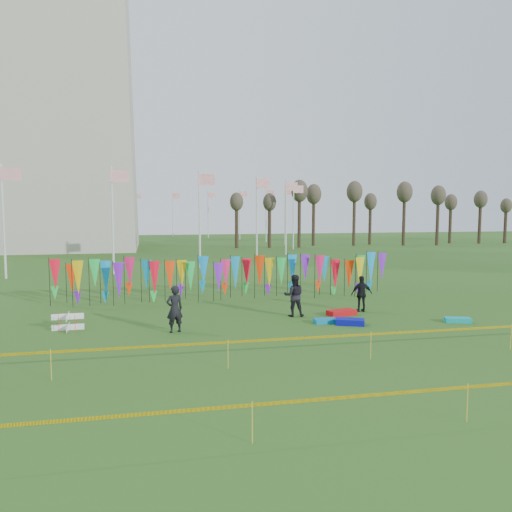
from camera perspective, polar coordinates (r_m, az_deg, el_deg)
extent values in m
plane|color=#274F16|center=(18.71, 0.93, -9.63)|extent=(160.00, 160.00, 0.00)
cylinder|color=silver|center=(68.06, 3.34, 4.61)|extent=(0.16, 0.16, 8.00)
plane|color=#B11220|center=(68.26, 3.85, 7.38)|extent=(1.40, 0.00, 1.40)
cylinder|color=silver|center=(74.85, 1.16, 4.68)|extent=(0.16, 0.16, 8.00)
plane|color=#B11220|center=(75.02, 1.61, 7.21)|extent=(1.40, 0.00, 1.40)
cylinder|color=silver|center=(80.90, -1.87, 4.73)|extent=(0.16, 0.16, 8.00)
plane|color=#B11220|center=(81.04, -1.46, 7.07)|extent=(1.40, 0.00, 1.40)
cylinder|color=silver|center=(85.99, -5.49, 4.74)|extent=(0.16, 0.16, 8.00)
plane|color=#B11220|center=(86.09, -5.11, 6.94)|extent=(1.40, 0.00, 1.40)
cylinder|color=silver|center=(89.96, -9.50, 4.72)|extent=(0.16, 0.16, 8.00)
plane|color=#B11220|center=(90.02, -9.15, 6.83)|extent=(1.40, 0.00, 1.40)
cylinder|color=silver|center=(92.70, -13.77, 4.66)|extent=(0.16, 0.16, 8.00)
plane|color=#B11220|center=(92.72, -13.44, 6.70)|extent=(1.40, 0.00, 1.40)
cylinder|color=silver|center=(94.14, -18.18, 4.55)|extent=(0.16, 0.16, 8.00)
plane|color=#B11220|center=(94.11, -17.87, 6.57)|extent=(1.40, 0.00, 1.40)
cylinder|color=silver|center=(94.24, -22.63, 4.41)|extent=(0.16, 0.16, 8.00)
plane|color=#B11220|center=(94.16, -22.35, 6.43)|extent=(1.40, 0.00, 1.40)
cylinder|color=silver|center=(93.00, -27.05, 4.23)|extent=(0.16, 0.16, 8.00)
plane|color=#B11220|center=(92.88, -26.78, 6.28)|extent=(1.40, 0.00, 1.40)
cylinder|color=silver|center=(38.91, -26.90, 3.53)|extent=(0.16, 0.16, 8.00)
plane|color=#B11220|center=(38.83, -26.24, 8.43)|extent=(1.40, 0.00, 1.40)
cylinder|color=silver|center=(38.67, -16.08, 3.89)|extent=(0.16, 0.16, 8.00)
plane|color=#B11220|center=(38.70, -15.31, 8.80)|extent=(1.40, 0.00, 1.40)
cylinder|color=silver|center=(41.57, -6.46, 4.15)|extent=(0.16, 0.16, 8.00)
plane|color=#B11220|center=(41.70, -5.68, 8.69)|extent=(1.40, 0.00, 1.40)
cylinder|color=silver|center=(46.87, 0.09, 4.31)|extent=(0.16, 0.16, 8.00)
plane|color=#B11220|center=(47.06, 0.82, 8.33)|extent=(1.40, 0.00, 1.40)
cylinder|color=silver|center=(53.57, 3.45, 4.42)|extent=(0.16, 0.16, 8.00)
plane|color=#B11220|center=(53.78, 4.09, 7.94)|extent=(1.40, 0.00, 1.40)
cylinder|color=silver|center=(60.83, 4.29, 4.53)|extent=(0.16, 0.16, 8.00)
plane|color=#B11220|center=(61.05, 4.86, 7.62)|extent=(1.40, 0.00, 1.40)
cylinder|color=black|center=(27.03, -22.48, -2.96)|extent=(0.03, 0.03, 2.25)
cone|color=#FF0E28|center=(26.95, -21.91, -2.44)|extent=(0.64, 0.64, 1.60)
cylinder|color=black|center=(26.93, -21.18, -2.94)|extent=(0.03, 0.03, 2.25)
cone|color=#EE3407|center=(26.85, -20.61, -2.42)|extent=(0.64, 0.64, 1.60)
cylinder|color=black|center=(26.83, -19.87, -2.93)|extent=(0.03, 0.03, 2.25)
cone|color=#DAAF0B|center=(26.77, -19.29, -2.40)|extent=(0.64, 0.64, 1.60)
cylinder|color=black|center=(26.76, -18.55, -2.91)|extent=(0.03, 0.03, 2.25)
cone|color=green|center=(26.69, -17.97, -2.38)|extent=(0.64, 0.64, 1.60)
cylinder|color=black|center=(26.69, -17.22, -2.89)|extent=(0.03, 0.03, 2.25)
cone|color=#0E8FEE|center=(26.64, -16.64, -2.36)|extent=(0.64, 0.64, 1.60)
cylinder|color=black|center=(26.64, -15.89, -2.87)|extent=(0.03, 0.03, 2.25)
cone|color=#7316C6|center=(26.59, -15.31, -2.34)|extent=(0.64, 0.64, 1.60)
cylinder|color=black|center=(26.61, -14.56, -2.85)|extent=(0.03, 0.03, 2.25)
cone|color=#E0185B|center=(26.56, -13.97, -2.32)|extent=(0.64, 0.64, 1.60)
cylinder|color=black|center=(26.59, -13.22, -2.83)|extent=(0.03, 0.03, 2.25)
cone|color=#0B83B1|center=(26.55, -12.63, -2.29)|extent=(0.64, 0.64, 1.60)
cylinder|color=black|center=(26.58, -11.88, -2.80)|extent=(0.03, 0.03, 2.25)
cone|color=#FF0E28|center=(26.55, -11.29, -2.27)|extent=(0.64, 0.64, 1.60)
cylinder|color=black|center=(26.59, -10.54, -2.77)|extent=(0.03, 0.03, 2.25)
cone|color=#EE3407|center=(26.56, -9.95, -2.24)|extent=(0.64, 0.64, 1.60)
cylinder|color=black|center=(26.61, -9.21, -2.75)|extent=(0.03, 0.03, 2.25)
cone|color=#DAAF0B|center=(26.59, -8.61, -2.21)|extent=(0.64, 0.64, 1.60)
cylinder|color=black|center=(26.65, -7.87, -2.72)|extent=(0.03, 0.03, 2.25)
cone|color=green|center=(26.64, -7.28, -2.18)|extent=(0.64, 0.64, 1.60)
cylinder|color=black|center=(26.70, -6.54, -2.69)|extent=(0.03, 0.03, 2.25)
cone|color=#0E8FEE|center=(26.69, -5.95, -2.15)|extent=(0.64, 0.64, 1.60)
cylinder|color=black|center=(26.76, -5.22, -2.65)|extent=(0.03, 0.03, 2.25)
cone|color=#7316C6|center=(26.77, -4.63, -2.12)|extent=(0.64, 0.64, 1.60)
cylinder|color=black|center=(26.84, -3.90, -2.62)|extent=(0.03, 0.03, 2.25)
cone|color=#E0185B|center=(26.85, -3.31, -2.09)|extent=(0.64, 0.64, 1.60)
cylinder|color=black|center=(26.94, -2.59, -2.59)|extent=(0.03, 0.03, 2.25)
cone|color=#0B83B1|center=(26.95, -2.01, -2.05)|extent=(0.64, 0.64, 1.60)
cylinder|color=black|center=(27.05, -1.29, -2.55)|extent=(0.03, 0.03, 2.25)
cone|color=#FF0E28|center=(27.07, -0.71, -2.02)|extent=(0.64, 0.64, 1.60)
cylinder|color=black|center=(27.17, -0.01, -2.51)|extent=(0.03, 0.03, 2.25)
cone|color=#EE3407|center=(27.20, 0.57, -1.99)|extent=(0.64, 0.64, 1.60)
cylinder|color=black|center=(27.30, 1.27, -2.47)|extent=(0.03, 0.03, 2.25)
cone|color=#DAAF0B|center=(27.34, 1.84, -1.95)|extent=(0.64, 0.64, 1.60)
cylinder|color=black|center=(27.45, 2.53, -2.44)|extent=(0.03, 0.03, 2.25)
cone|color=green|center=(27.49, 3.10, -1.91)|extent=(0.64, 0.64, 1.60)
cylinder|color=black|center=(27.61, 3.78, -2.40)|extent=(0.03, 0.03, 2.25)
cone|color=#0E8FEE|center=(27.66, 4.34, -1.88)|extent=(0.64, 0.64, 1.60)
cylinder|color=black|center=(27.79, 5.01, -2.36)|extent=(0.03, 0.03, 2.25)
cone|color=#7316C6|center=(27.84, 5.56, -1.84)|extent=(0.64, 0.64, 1.60)
cylinder|color=black|center=(27.98, 6.23, -2.32)|extent=(0.03, 0.03, 2.25)
cone|color=#E0185B|center=(28.03, 6.77, -1.80)|extent=(0.64, 0.64, 1.60)
cylinder|color=black|center=(28.18, 7.43, -2.28)|extent=(0.03, 0.03, 2.25)
cone|color=#0B83B1|center=(28.24, 7.97, -1.77)|extent=(0.64, 0.64, 1.60)
cylinder|color=black|center=(28.39, 8.61, -2.23)|extent=(0.03, 0.03, 2.25)
cone|color=#FF0E28|center=(28.46, 9.14, -1.73)|extent=(0.64, 0.64, 1.60)
cylinder|color=black|center=(28.61, 9.77, -2.19)|extent=(0.03, 0.03, 2.25)
cone|color=#EE3407|center=(28.69, 10.30, -1.69)|extent=(0.64, 0.64, 1.60)
cylinder|color=black|center=(28.85, 10.92, -2.15)|extent=(0.03, 0.03, 2.25)
cone|color=#DAAF0B|center=(28.93, 11.44, -1.65)|extent=(0.64, 0.64, 1.60)
cylinder|color=black|center=(29.09, 12.04, -2.11)|extent=(0.03, 0.03, 2.25)
cone|color=green|center=(29.18, 12.56, -1.61)|extent=(0.64, 0.64, 1.60)
cylinder|color=black|center=(29.35, 13.15, -2.07)|extent=(0.03, 0.03, 2.25)
cone|color=#0E8FEE|center=(29.44, 13.65, -1.58)|extent=(0.64, 0.64, 1.60)
cylinder|color=black|center=(29.62, 14.24, -2.03)|extent=(0.03, 0.03, 2.25)
cone|color=#7316C6|center=(29.71, 14.73, -1.54)|extent=(0.64, 0.64, 1.60)
cube|color=yellow|center=(15.73, 3.39, -9.45)|extent=(26.00, 0.01, 0.08)
cylinder|color=gold|center=(15.57, -22.86, -11.43)|extent=(0.02, 0.02, 0.90)
cylinder|color=gold|center=(15.43, -3.93, -11.17)|extent=(0.02, 0.02, 0.90)
cylinder|color=gold|center=(16.85, 13.42, -9.88)|extent=(0.02, 0.02, 0.90)
cylinder|color=gold|center=(19.48, 26.96, -8.25)|extent=(0.02, 0.02, 0.90)
cube|color=yellow|center=(11.27, 10.35, -15.59)|extent=(26.00, 0.01, 0.08)
cylinder|color=gold|center=(10.85, -0.04, -18.46)|extent=(0.02, 0.02, 0.90)
cylinder|color=gold|center=(12.79, 23.30, -15.14)|extent=(0.02, 0.02, 0.90)
cylinder|color=#3D2B1E|center=(62.45, -2.79, 3.82)|extent=(0.44, 0.44, 6.40)
ellipsoid|color=#453C2E|center=(62.46, -2.80, 6.90)|extent=(1.92, 1.92, 2.56)
cylinder|color=#3D2B1E|center=(63.22, 0.80, 3.84)|extent=(0.44, 0.44, 6.40)
ellipsoid|color=#453C2E|center=(63.22, 0.81, 6.89)|extent=(1.92, 1.92, 2.56)
cylinder|color=#3D2B1E|center=(64.23, 4.29, 3.85)|extent=(0.44, 0.44, 6.40)
ellipsoid|color=#453C2E|center=(64.23, 4.31, 6.85)|extent=(1.92, 1.92, 2.56)
cylinder|color=#3D2B1E|center=(65.47, 7.66, 3.85)|extent=(0.44, 0.44, 6.40)
ellipsoid|color=#453C2E|center=(65.47, 7.70, 6.79)|extent=(1.92, 1.92, 2.56)
cylinder|color=#3D2B1E|center=(66.92, 10.89, 3.83)|extent=(0.44, 0.44, 6.40)
ellipsoid|color=#453C2E|center=(66.93, 10.94, 6.71)|extent=(1.92, 1.92, 2.56)
cylinder|color=#3D2B1E|center=(68.58, 13.98, 3.80)|extent=(0.44, 0.44, 6.40)
ellipsoid|color=#453C2E|center=(68.58, 14.04, 6.61)|extent=(1.92, 1.92, 2.56)
cylinder|color=#3D2B1E|center=(70.43, 16.91, 3.77)|extent=(0.44, 0.44, 6.40)
ellipsoid|color=#453C2E|center=(70.43, 16.98, 6.50)|extent=(1.92, 1.92, 2.56)
cylinder|color=#3D2B1E|center=(72.44, 19.69, 3.72)|extent=(0.44, 0.44, 6.40)
ellipsoid|color=#453C2E|center=(72.45, 19.77, 6.38)|extent=(1.92, 1.92, 2.56)
cylinder|color=#3D2B1E|center=(74.62, 22.30, 3.67)|extent=(0.44, 0.44, 6.40)
ellipsoid|color=#453C2E|center=(74.63, 22.40, 6.25)|extent=(1.92, 1.92, 2.56)
cylinder|color=#3D2B1E|center=(76.95, 24.77, 3.62)|extent=(0.44, 0.44, 6.40)
ellipsoid|color=#453C2E|center=(76.95, 24.87, 6.12)|extent=(1.92, 1.92, 2.56)
cylinder|color=#3D2B1E|center=(79.41, 27.09, 3.56)|extent=(0.44, 0.44, 6.40)
ellipsoid|color=#453C2E|center=(79.41, 27.19, 5.99)|extent=(1.92, 1.92, 2.56)
cylinder|color=red|center=(21.23, -21.65, -7.23)|extent=(0.02, 0.02, 0.70)
cylinder|color=red|center=(21.14, -20.00, -7.23)|extent=(0.02, 0.02, 0.70)
cylinder|color=red|center=(21.82, -21.38, -6.89)|extent=(0.02, 0.02, 0.70)
cylinder|color=red|center=(21.73, -19.78, -6.89)|extent=(0.02, 0.02, 0.70)
imported|color=black|center=(19.97, -9.29, -6.00)|extent=(0.79, 0.67, 1.86)
imported|color=black|center=(22.69, 4.36, -4.53)|extent=(1.02, 0.74, 1.90)
imported|color=black|center=(24.17, 11.98, -4.25)|extent=(1.04, 0.65, 1.71)
cube|color=#0B78B3|center=(21.64, 7.94, -7.36)|extent=(0.99, 0.51, 0.20)
cube|color=#0A0FAA|center=(21.52, 10.68, -7.39)|extent=(1.34, 1.04, 0.25)
cube|color=red|center=(23.34, 9.75, -6.39)|extent=(1.42, 0.88, 0.24)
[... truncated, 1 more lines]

